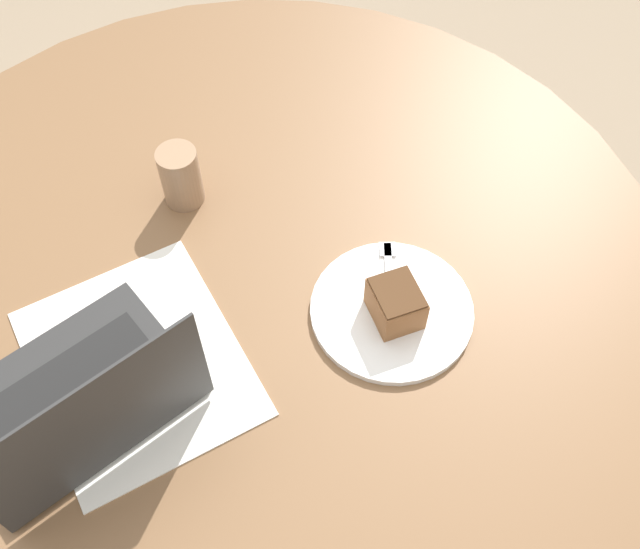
{
  "coord_description": "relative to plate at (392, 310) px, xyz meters",
  "views": [
    {
      "loc": [
        0.45,
        -0.54,
        1.71
      ],
      "look_at": [
        0.12,
        0.02,
        0.75
      ],
      "focal_mm": 42.0,
      "sensor_mm": 36.0,
      "label": 1
    }
  ],
  "objects": [
    {
      "name": "laptop",
      "position": [
        -0.3,
        -0.37,
        0.03
      ],
      "size": [
        0.33,
        0.38,
        0.23
      ],
      "rotation": [
        0.0,
        0.0,
        7.51
      ],
      "color": "#2D2D2D",
      "rests_on": "dining_table"
    },
    {
      "name": "cake_slice",
      "position": [
        0.01,
        -0.01,
        0.04
      ],
      "size": [
        0.11,
        0.1,
        0.07
      ],
      "rotation": [
        0.0,
        0.0,
        5.61
      ],
      "color": "brown",
      "rests_on": "plate"
    },
    {
      "name": "dining_table",
      "position": [
        -0.24,
        -0.04,
        -0.11
      ],
      "size": [
        1.4,
        1.4,
        0.71
      ],
      "color": "brown",
      "rests_on": "ground_plane"
    },
    {
      "name": "coffee_glass",
      "position": [
        -0.42,
        0.02,
        0.05
      ],
      "size": [
        0.07,
        0.07,
        0.11
      ],
      "color": "#997556",
      "rests_on": "dining_table"
    },
    {
      "name": "plate",
      "position": [
        0.0,
        0.0,
        0.0
      ],
      "size": [
        0.26,
        0.26,
        0.01
      ],
      "color": "white",
      "rests_on": "dining_table"
    },
    {
      "name": "fork",
      "position": [
        -0.03,
        0.05,
        0.01
      ],
      "size": [
        0.1,
        0.16,
        0.0
      ],
      "rotation": [
        0.0,
        0.0,
        8.39
      ],
      "color": "silver",
      "rests_on": "plate"
    },
    {
      "name": "paper_document",
      "position": [
        -0.29,
        -0.27,
        -0.0
      ],
      "size": [
        0.45,
        0.43,
        0.0
      ],
      "rotation": [
        0.0,
        0.0,
        -0.53
      ],
      "color": "white",
      "rests_on": "dining_table"
    },
    {
      "name": "ground_plane",
      "position": [
        -0.24,
        -0.04,
        -0.71
      ],
      "size": [
        12.0,
        12.0,
        0.0
      ],
      "primitive_type": "plane",
      "color": "gray"
    }
  ]
}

